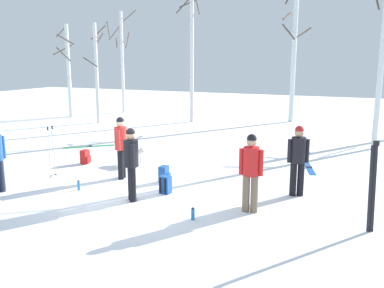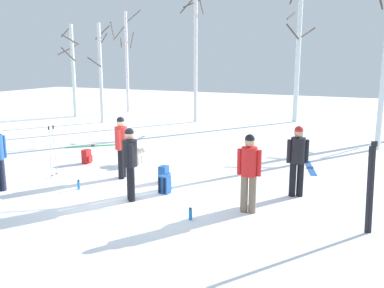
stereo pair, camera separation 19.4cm
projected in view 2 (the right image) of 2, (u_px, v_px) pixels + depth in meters
The scene contains 20 objects.
ground_plane at pixel (131, 198), 9.88m from camera, with size 60.00×60.00×0.00m, color white.
person_0 at pixel (298, 157), 9.82m from camera, with size 0.48×0.34×1.72m.
person_2 at pixel (121, 143), 11.35m from camera, with size 0.34×0.50×1.72m.
person_3 at pixel (249, 168), 8.77m from camera, with size 0.52×0.34×1.72m.
person_4 at pixel (130, 159), 9.54m from camera, with size 0.38×0.41×1.72m.
dog at pixel (137, 152), 13.01m from camera, with size 0.87×0.38×0.57m.
ski_pair_planted_0 at pixel (370, 188), 7.71m from camera, with size 0.17×0.09×1.79m.
ski_pair_lying_0 at pixel (310, 168), 12.58m from camera, with size 0.67×1.72×0.05m.
ski_pair_lying_1 at pixel (92, 146), 15.68m from camera, with size 1.50×1.41×0.05m.
ski_poles_0 at pixel (52, 150), 11.47m from camera, with size 0.07×0.27×1.46m.
backpack_0 at pixel (165, 185), 10.19m from camera, with size 0.28×0.31×0.44m.
backpack_1 at pixel (164, 174), 11.12m from camera, with size 0.29×0.26×0.44m.
backpack_2 at pixel (87, 157), 13.12m from camera, with size 0.30×0.27×0.44m.
water_bottle_0 at pixel (79, 185), 10.50m from camera, with size 0.07×0.07×0.25m.
water_bottle_1 at pixel (190, 214), 8.52m from camera, with size 0.07×0.07×0.26m.
birch_tree_0 at pixel (73, 69), 23.09m from camera, with size 1.44×1.44×5.14m.
birch_tree_1 at pixel (127, 60), 25.09m from camera, with size 1.49×1.29×6.11m.
birch_tree_2 at pixel (101, 70), 21.06m from camera, with size 1.47×1.45×5.02m.
birch_tree_3 at pixel (195, 47), 20.99m from camera, with size 1.17×1.10×7.42m.
birch_tree_4 at pixel (298, 51), 21.06m from camera, with size 1.46×1.47×7.01m.
Camera 2 is at (5.32, -7.91, 3.26)m, focal length 38.75 mm.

